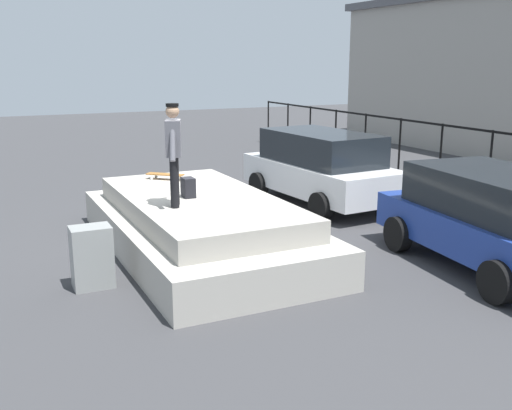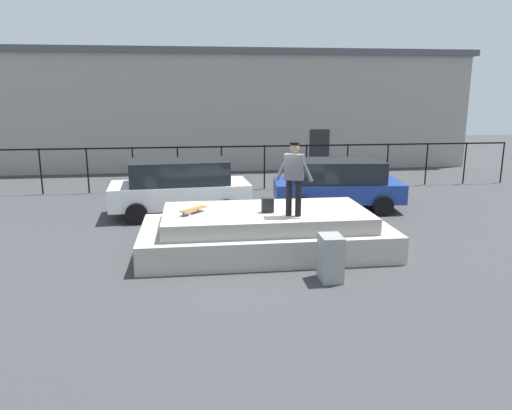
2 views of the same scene
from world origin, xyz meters
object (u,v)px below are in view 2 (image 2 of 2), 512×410
object	(u,v)px
skateboard	(194,209)
car_white_hatchback_near	(180,186)
utility_box	(331,258)
backpack	(268,205)
car_blue_hatchback_mid	(337,183)
skateboarder	(294,174)

from	to	relation	value
skateboard	car_white_hatchback_near	xyz separation A→B (m)	(-0.42, 3.99, -0.19)
car_white_hatchback_near	utility_box	world-z (taller)	car_white_hatchback_near
car_white_hatchback_near	backpack	bearing A→B (deg)	-62.17
backpack	car_white_hatchback_near	xyz separation A→B (m)	(-2.17, 4.10, -0.27)
skateboard	utility_box	distance (m)	3.50
backpack	car_blue_hatchback_mid	xyz separation A→B (m)	(3.00, 4.29, -0.31)
skateboard	backpack	size ratio (longest dim) A/B	2.01
skateboard	car_white_hatchback_near	size ratio (longest dim) A/B	0.16
skateboarder	utility_box	distance (m)	2.19
skateboarder	backpack	xyz separation A→B (m)	(-0.54, 0.42, -0.81)
skateboard	car_blue_hatchback_mid	world-z (taller)	car_blue_hatchback_mid
utility_box	skateboarder	bearing A→B (deg)	108.50
skateboard	backpack	xyz separation A→B (m)	(1.75, -0.11, 0.08)
skateboard	car_white_hatchback_near	bearing A→B (deg)	95.97
car_white_hatchback_near	utility_box	distance (m)	6.83
car_white_hatchback_near	car_blue_hatchback_mid	world-z (taller)	car_white_hatchback_near
skateboarder	utility_box	size ratio (longest dim) A/B	1.78
car_white_hatchback_near	utility_box	bearing A→B (deg)	-62.11
car_white_hatchback_near	car_blue_hatchback_mid	distance (m)	5.17
skateboard	car_blue_hatchback_mid	xyz separation A→B (m)	(4.75, 4.17, -0.24)
backpack	utility_box	xyz separation A→B (m)	(1.02, -1.92, -0.71)
skateboarder	backpack	distance (m)	1.06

